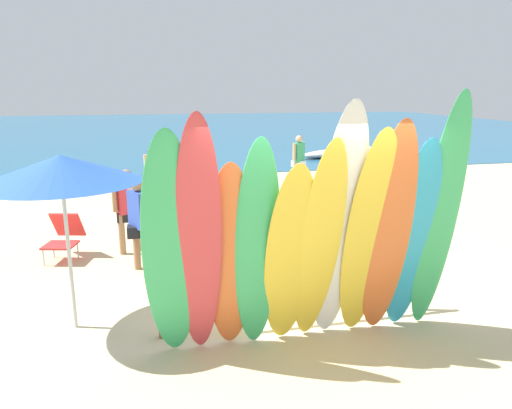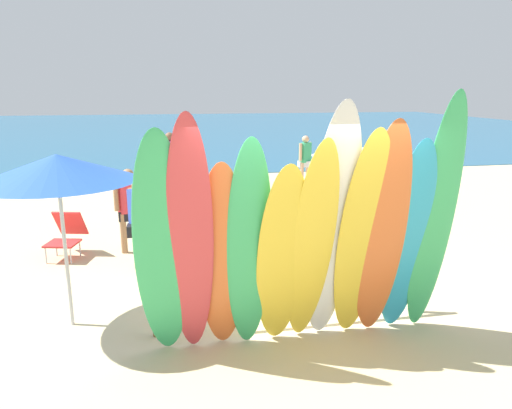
% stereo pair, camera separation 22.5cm
% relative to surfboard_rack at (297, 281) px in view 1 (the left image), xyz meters
% --- Properties ---
extents(ground, '(60.00, 60.00, 0.00)m').
position_rel_surfboard_rack_xyz_m(ground, '(0.00, 14.00, -0.56)').
color(ground, '#D3BC8C').
extents(ocean_water, '(60.00, 40.00, 0.02)m').
position_rel_surfboard_rack_xyz_m(ocean_water, '(0.00, 30.58, -0.55)').
color(ocean_water, '#235B7F').
rests_on(ocean_water, ground).
extents(surfboard_rack, '(3.40, 0.07, 0.70)m').
position_rel_surfboard_rack_xyz_m(surfboard_rack, '(0.00, 0.00, 0.00)').
color(surfboard_rack, brown).
rests_on(surfboard_rack, ground).
extents(surfboard_green_0, '(0.61, 0.59, 2.51)m').
position_rel_surfboard_rack_xyz_m(surfboard_green_0, '(-1.52, -0.52, 0.69)').
color(surfboard_green_0, '#38B266').
rests_on(surfboard_green_0, ground).
extents(surfboard_red_1, '(0.51, 0.65, 2.65)m').
position_rel_surfboard_rack_xyz_m(surfboard_red_1, '(-1.23, -0.56, 0.76)').
color(surfboard_red_1, '#D13D42').
rests_on(surfboard_red_1, ground).
extents(surfboard_orange_2, '(0.56, 0.51, 2.16)m').
position_rel_surfboard_rack_xyz_m(surfboard_orange_2, '(-0.90, -0.46, 0.52)').
color(surfboard_orange_2, orange).
rests_on(surfboard_orange_2, ground).
extents(surfboard_green_3, '(0.51, 0.54, 2.41)m').
position_rel_surfboard_rack_xyz_m(surfboard_green_3, '(-0.62, -0.52, 0.64)').
color(surfboard_green_3, '#38B266').
rests_on(surfboard_green_3, ground).
extents(surfboard_yellow_4, '(0.56, 0.62, 2.15)m').
position_rel_surfboard_rack_xyz_m(surfboard_yellow_4, '(-0.26, -0.55, 0.51)').
color(surfboard_yellow_4, yellow).
rests_on(surfboard_yellow_4, ground).
extents(surfboard_yellow_5, '(0.56, 0.74, 2.40)m').
position_rel_surfboard_rack_xyz_m(surfboard_yellow_5, '(0.06, -0.58, 0.64)').
color(surfboard_yellow_5, yellow).
rests_on(surfboard_yellow_5, ground).
extents(surfboard_white_6, '(0.59, 0.63, 2.75)m').
position_rel_surfboard_rack_xyz_m(surfboard_white_6, '(0.29, -0.53, 0.82)').
color(surfboard_white_6, white).
rests_on(surfboard_white_6, ground).
extents(surfboard_yellow_7, '(0.62, 0.62, 2.48)m').
position_rel_surfboard_rack_xyz_m(surfboard_yellow_7, '(0.64, -0.53, 0.68)').
color(surfboard_yellow_7, yellow).
rests_on(surfboard_yellow_7, ground).
extents(surfboard_orange_8, '(0.58, 0.59, 2.56)m').
position_rel_surfboard_rack_xyz_m(surfboard_orange_8, '(0.88, -0.53, 0.72)').
color(surfboard_orange_8, orange).
rests_on(surfboard_orange_8, ground).
extents(surfboard_teal_9, '(0.54, 0.54, 2.35)m').
position_rel_surfboard_rack_xyz_m(surfboard_teal_9, '(1.21, -0.50, 0.62)').
color(surfboard_teal_9, '#289EC6').
rests_on(surfboard_teal_9, ground).
extents(surfboard_green_10, '(0.47, 0.56, 2.85)m').
position_rel_surfboard_rack_xyz_m(surfboard_green_10, '(1.50, -0.54, 0.86)').
color(surfboard_green_10, '#38B266').
rests_on(surfboard_green_10, ground).
extents(beachgoer_photographing, '(0.50, 0.35, 1.49)m').
position_rel_surfboard_rack_xyz_m(beachgoer_photographing, '(-2.09, 3.16, 0.30)').
color(beachgoer_photographing, '#9E704C').
rests_on(beachgoer_photographing, ground).
extents(beachgoer_midbeach, '(0.52, 0.37, 1.54)m').
position_rel_surfboard_rack_xyz_m(beachgoer_midbeach, '(-1.57, 6.35, 0.32)').
color(beachgoer_midbeach, tan).
rests_on(beachgoer_midbeach, ground).
extents(beachgoer_strolling, '(0.39, 0.51, 1.52)m').
position_rel_surfboard_rack_xyz_m(beachgoer_strolling, '(-1.88, 2.16, 0.31)').
color(beachgoer_strolling, '#9E704C').
rests_on(beachgoer_strolling, ground).
extents(beachgoer_near_rack, '(0.44, 0.54, 1.71)m').
position_rel_surfboard_rack_xyz_m(beachgoer_near_rack, '(-1.30, 7.67, 0.42)').
color(beachgoer_near_rack, brown).
rests_on(beachgoer_near_rack, ground).
extents(beachgoer_by_water, '(0.46, 0.39, 1.51)m').
position_rel_surfboard_rack_xyz_m(beachgoer_by_water, '(2.63, 8.16, 0.31)').
color(beachgoer_by_water, tan).
rests_on(beachgoer_by_water, ground).
extents(beach_chair_red, '(0.67, 0.85, 0.79)m').
position_rel_surfboard_rack_xyz_m(beach_chair_red, '(-3.17, 3.10, -0.14)').
color(beach_chair_red, '#B7B7BC').
rests_on(beach_chair_red, ground).
extents(beach_umbrella, '(1.80, 1.80, 2.12)m').
position_rel_surfboard_rack_xyz_m(beach_umbrella, '(-2.66, 0.49, 1.39)').
color(beach_umbrella, silver).
rests_on(beach_umbrella, ground).
extents(distant_boat, '(4.89, 2.29, 0.39)m').
position_rel_surfboard_rack_xyz_m(distant_boat, '(6.69, 13.85, -0.39)').
color(distant_boat, silver).
rests_on(distant_boat, ground).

